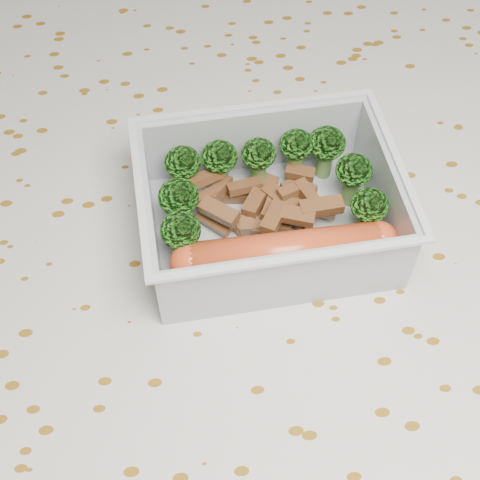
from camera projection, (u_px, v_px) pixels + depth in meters
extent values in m
cube|color=brown|center=(252.00, 289.00, 0.51)|extent=(1.40, 0.90, 0.04)
cube|color=silver|center=(252.00, 272.00, 0.49)|extent=(1.46, 0.96, 0.01)
cube|color=silver|center=(268.00, 230.00, 0.51)|extent=(0.18, 0.14, 0.00)
cube|color=silver|center=(253.00, 140.00, 0.52)|extent=(0.17, 0.02, 0.06)
cube|color=silver|center=(288.00, 279.00, 0.44)|extent=(0.17, 0.02, 0.06)
cube|color=silver|center=(383.00, 189.00, 0.49)|extent=(0.01, 0.13, 0.06)
cube|color=silver|center=(151.00, 220.00, 0.47)|extent=(0.01, 0.13, 0.06)
cube|color=silver|center=(252.00, 107.00, 0.50)|extent=(0.19, 0.02, 0.00)
cube|color=silver|center=(293.00, 259.00, 0.42)|extent=(0.19, 0.02, 0.00)
cube|color=silver|center=(397.00, 160.00, 0.47)|extent=(0.01, 0.13, 0.00)
cube|color=silver|center=(140.00, 194.00, 0.45)|extent=(0.01, 0.13, 0.00)
cylinder|color=#608C3F|center=(185.00, 182.00, 0.51)|extent=(0.01, 0.01, 0.03)
ellipsoid|color=#388921|center=(183.00, 162.00, 0.50)|extent=(0.03, 0.03, 0.02)
cylinder|color=#608C3F|center=(220.00, 176.00, 0.52)|extent=(0.01, 0.01, 0.03)
ellipsoid|color=#388921|center=(220.00, 157.00, 0.50)|extent=(0.03, 0.03, 0.02)
cylinder|color=#608C3F|center=(258.00, 173.00, 0.52)|extent=(0.01, 0.01, 0.03)
ellipsoid|color=#388921|center=(259.00, 154.00, 0.50)|extent=(0.03, 0.03, 0.02)
cylinder|color=#608C3F|center=(295.00, 164.00, 0.52)|extent=(0.01, 0.01, 0.03)
ellipsoid|color=#388921|center=(297.00, 144.00, 0.51)|extent=(0.03, 0.03, 0.02)
cylinder|color=#608C3F|center=(324.00, 163.00, 0.53)|extent=(0.01, 0.01, 0.02)
ellipsoid|color=#388921|center=(327.00, 143.00, 0.51)|extent=(0.03, 0.03, 0.02)
cylinder|color=#608C3F|center=(181.00, 216.00, 0.50)|extent=(0.01, 0.01, 0.02)
ellipsoid|color=#388921|center=(179.00, 197.00, 0.48)|extent=(0.03, 0.03, 0.03)
cylinder|color=#608C3F|center=(350.00, 190.00, 0.51)|extent=(0.01, 0.01, 0.03)
ellipsoid|color=#388921|center=(354.00, 170.00, 0.49)|extent=(0.03, 0.03, 0.02)
cylinder|color=#608C3F|center=(183.00, 249.00, 0.48)|extent=(0.01, 0.01, 0.02)
ellipsoid|color=#388921|center=(181.00, 230.00, 0.46)|extent=(0.03, 0.03, 0.02)
cylinder|color=#608C3F|center=(365.00, 224.00, 0.49)|extent=(0.01, 0.01, 0.03)
ellipsoid|color=#388921|center=(370.00, 205.00, 0.47)|extent=(0.03, 0.03, 0.02)
cube|color=brown|center=(300.00, 173.00, 0.52)|extent=(0.02, 0.02, 0.01)
cube|color=brown|center=(252.00, 223.00, 0.50)|extent=(0.03, 0.01, 0.01)
cube|color=brown|center=(306.00, 195.00, 0.50)|extent=(0.02, 0.02, 0.01)
cube|color=brown|center=(305.00, 194.00, 0.52)|extent=(0.02, 0.02, 0.01)
cube|color=brown|center=(260.00, 225.00, 0.50)|extent=(0.03, 0.01, 0.01)
cube|color=brown|center=(238.00, 195.00, 0.52)|extent=(0.03, 0.01, 0.01)
cube|color=brown|center=(305.00, 200.00, 0.51)|extent=(0.01, 0.03, 0.01)
cube|color=brown|center=(203.00, 179.00, 0.50)|extent=(0.03, 0.02, 0.01)
cube|color=brown|center=(219.00, 189.00, 0.51)|extent=(0.02, 0.03, 0.01)
cube|color=brown|center=(292.00, 216.00, 0.50)|extent=(0.03, 0.03, 0.01)
cube|color=brown|center=(219.00, 212.00, 0.48)|extent=(0.03, 0.03, 0.01)
cube|color=brown|center=(293.00, 190.00, 0.50)|extent=(0.03, 0.02, 0.01)
cube|color=brown|center=(280.00, 217.00, 0.50)|extent=(0.02, 0.02, 0.01)
cube|color=brown|center=(245.00, 186.00, 0.51)|extent=(0.03, 0.02, 0.01)
cube|color=brown|center=(287.00, 216.00, 0.50)|extent=(0.02, 0.03, 0.01)
cube|color=brown|center=(271.00, 208.00, 0.50)|extent=(0.02, 0.03, 0.01)
cube|color=brown|center=(267.00, 189.00, 0.52)|extent=(0.02, 0.03, 0.01)
cube|color=brown|center=(298.00, 216.00, 0.48)|extent=(0.03, 0.02, 0.01)
cube|color=brown|center=(280.00, 199.00, 0.50)|extent=(0.03, 0.03, 0.01)
cube|color=brown|center=(295.00, 185.00, 0.52)|extent=(0.02, 0.02, 0.01)
cube|color=brown|center=(306.00, 193.00, 0.49)|extent=(0.02, 0.02, 0.01)
cube|color=brown|center=(215.00, 221.00, 0.50)|extent=(0.03, 0.03, 0.01)
cube|color=brown|center=(247.00, 221.00, 0.50)|extent=(0.03, 0.02, 0.01)
cube|color=brown|center=(250.00, 223.00, 0.50)|extent=(0.02, 0.01, 0.01)
cube|color=brown|center=(317.00, 208.00, 0.50)|extent=(0.03, 0.02, 0.01)
cube|color=brown|center=(255.00, 203.00, 0.50)|extent=(0.02, 0.03, 0.01)
cube|color=brown|center=(321.00, 207.00, 0.48)|extent=(0.03, 0.02, 0.01)
cube|color=brown|center=(253.00, 225.00, 0.50)|extent=(0.03, 0.02, 0.01)
cube|color=brown|center=(274.00, 217.00, 0.48)|extent=(0.02, 0.03, 0.01)
cube|color=brown|center=(206.00, 197.00, 0.50)|extent=(0.02, 0.02, 0.01)
cylinder|color=#CF461E|center=(285.00, 252.00, 0.47)|extent=(0.13, 0.03, 0.03)
sphere|color=#CF461E|center=(378.00, 241.00, 0.47)|extent=(0.03, 0.03, 0.03)
sphere|color=#CF461E|center=(190.00, 263.00, 0.46)|extent=(0.03, 0.03, 0.03)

